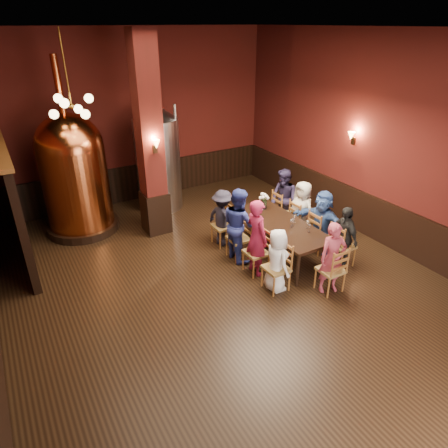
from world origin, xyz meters
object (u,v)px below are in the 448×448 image
person_1 (257,237)px  rose_vase (264,199)px  person_0 (277,260)px  copper_kettle (74,173)px  steel_vessel (158,158)px  person_2 (239,224)px  dining_table (281,226)px

person_1 → rose_vase: person_1 is taller
person_0 → copper_kettle: (-2.59, 4.37, 0.83)m
person_1 → copper_kettle: 4.56m
person_0 → steel_vessel: steel_vessel is taller
person_2 → steel_vessel: steel_vessel is taller
dining_table → person_1: bearing=-158.8°
copper_kettle → steel_vessel: 2.19m
dining_table → person_2: 0.92m
dining_table → person_1: (-0.85, -0.33, 0.11)m
person_0 → rose_vase: 2.06m
dining_table → person_1: person_1 is taller
person_0 → person_2: bearing=4.1°
rose_vase → person_1: bearing=-131.1°
dining_table → copper_kettle: 4.88m
person_2 → steel_vessel: size_ratio=0.57×
dining_table → rose_vase: bearing=81.7°
person_2 → copper_kettle: size_ratio=0.40×
person_2 → copper_kettle: 4.05m
person_1 → rose_vase: (0.97, 1.11, 0.21)m
dining_table → steel_vessel: (-1.26, 3.65, 0.71)m
rose_vase → person_0: bearing=-118.6°
dining_table → person_0: bearing=-130.4°
copper_kettle → steel_vessel: copper_kettle is taller
dining_table → person_2: bearing=158.8°
person_1 → steel_vessel: (-0.41, 3.98, 0.60)m
dining_table → steel_vessel: steel_vessel is taller
person_2 → dining_table: bearing=-110.5°
person_0 → person_1: bearing=4.1°
steel_vessel → person_0: bearing=-85.0°
person_1 → copper_kettle: size_ratio=0.40×
person_0 → copper_kettle: size_ratio=0.31×
dining_table → rose_vase: (0.12, 0.78, 0.32)m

